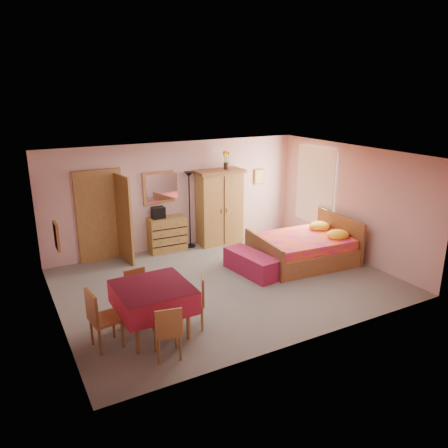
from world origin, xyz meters
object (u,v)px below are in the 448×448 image
floor_lamp (190,210)px  bench (251,264)px  wall_mirror (162,187)px  stereo (158,213)px  bed (303,241)px  chair_west (106,318)px  dining_table (154,310)px  chair_east (192,301)px  chair_south (167,330)px  chest_of_drawers (167,234)px  sunflower_vase (226,160)px  chair_north (139,294)px  wardrobe (219,207)px

floor_lamp → bench: (0.45, -2.16, -0.72)m
wall_mirror → stereo: (-0.19, -0.18, -0.57)m
bed → chair_west: size_ratio=2.21×
bench → dining_table: size_ratio=1.18×
floor_lamp → chair_east: bearing=-113.9°
bench → chair_south: bearing=-143.4°
wall_mirror → chair_west: size_ratio=1.02×
wall_mirror → chair_east: size_ratio=1.07×
chair_east → chair_west: bearing=111.6°
chest_of_drawers → bench: bearing=-61.5°
stereo → chair_east: bearing=-102.1°
chest_of_drawers → dining_table: size_ratio=0.78×
dining_table → floor_lamp: bearing=57.6°
chair_west → chair_south: bearing=38.5°
sunflower_vase → chair_east: sunflower_vase is taller
chest_of_drawers → chair_east: 3.65m
stereo → bed: (2.63, -2.16, -0.49)m
wall_mirror → sunflower_vase: (1.58, -0.29, 0.57)m
floor_lamp → wall_mirror: bearing=161.5°
bed → bench: bed is taller
sunflower_vase → bench: 2.85m
chair_south → chest_of_drawers: bearing=79.7°
wall_mirror → stereo: bearing=-141.0°
floor_lamp → chair_west: (-2.95, -3.46, -0.47)m
bench → sunflower_vase: bearing=75.8°
sunflower_vase → bench: sunflower_vase is taller
stereo → dining_table: size_ratio=0.26×
chair_north → chair_west: (-0.73, -0.65, 0.07)m
wall_mirror → chair_east: 4.00m
bed → chair_west: 4.96m
floor_lamp → chair_west: floor_lamp is taller
stereo → chair_north: stereo is taller
wardrobe → chair_west: (-3.73, -3.37, -0.46)m
bed → chair_south: 4.53m
dining_table → chair_north: bearing=92.4°
chest_of_drawers → sunflower_vase: sunflower_vase is taller
chest_of_drawers → wardrobe: size_ratio=0.47×
stereo → bed: stereo is taller
sunflower_vase → chest_of_drawers: bearing=177.0°
sunflower_vase → bed: 2.75m
chair_west → bench: bearing=103.4°
bench → wardrobe: bearing=80.9°
dining_table → chair_west: (-0.76, -0.00, 0.06)m
wardrobe → chair_south: size_ratio=2.21×
bench → floor_lamp: bearing=101.8°
chair_east → chair_south: bearing=157.0°
floor_lamp → dining_table: floor_lamp is taller
chair_north → stereo: bearing=-120.9°
floor_lamp → chair_south: bearing=-118.3°
floor_lamp → bench: floor_lamp is taller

